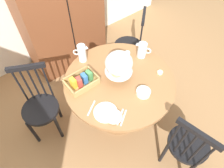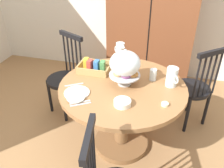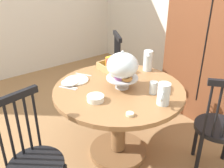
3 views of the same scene
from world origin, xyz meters
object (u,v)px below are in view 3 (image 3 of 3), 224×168
object	(u,v)px
windsor_chair_near_window	(218,129)
windsor_chair_facing_door	(34,164)
cereal_basket	(114,67)
drinking_glass	(153,88)
orange_juice_pitcher	(164,95)
china_plate_large	(77,80)
wooden_armoire	(221,37)
dining_table	(119,109)
pastry_stand_with_dome	(122,67)
milk_pitcher	(148,61)
butter_dish	(130,114)
windsor_chair_by_cabinet	(106,76)
china_plate_small	(70,82)
cereal_bowl	(96,98)

from	to	relation	value
windsor_chair_near_window	windsor_chair_facing_door	world-z (taller)	same
cereal_basket	drinking_glass	xyz separation A→B (m)	(0.58, -0.03, 0.01)
orange_juice_pitcher	windsor_chair_near_window	bearing A→B (deg)	59.89
orange_juice_pitcher	china_plate_large	bearing A→B (deg)	-156.78
windsor_chair_facing_door	china_plate_large	world-z (taller)	windsor_chair_facing_door
windsor_chair_near_window	china_plate_large	bearing A→B (deg)	-142.96
wooden_armoire	dining_table	world-z (taller)	wooden_armoire
pastry_stand_with_dome	cereal_basket	world-z (taller)	pastry_stand_with_dome
dining_table	milk_pitcher	bearing A→B (deg)	105.97
milk_pitcher	drinking_glass	size ratio (longest dim) A/B	1.88
drinking_glass	butter_dish	distance (m)	0.40
pastry_stand_with_dome	butter_dish	bearing A→B (deg)	-31.57
wooden_armoire	pastry_stand_with_dome	bearing A→B (deg)	-93.41
milk_pitcher	butter_dish	bearing A→B (deg)	-52.29
windsor_chair_near_window	butter_dish	distance (m)	0.87
windsor_chair_facing_door	milk_pitcher	distance (m)	1.42
windsor_chair_by_cabinet	butter_dish	xyz separation A→B (m)	(1.16, -0.62, 0.30)
windsor_chair_facing_door	wooden_armoire	bearing A→B (deg)	91.10
windsor_chair_by_cabinet	pastry_stand_with_dome	distance (m)	1.00
cereal_basket	china_plate_small	distance (m)	0.51
windsor_chair_near_window	cereal_basket	world-z (taller)	windsor_chair_near_window
orange_juice_pitcher	milk_pitcher	world-z (taller)	milk_pitcher
windsor_chair_facing_door	pastry_stand_with_dome	size ratio (longest dim) A/B	2.83
pastry_stand_with_dome	windsor_chair_facing_door	bearing A→B (deg)	-82.27
dining_table	windsor_chair_near_window	world-z (taller)	windsor_chair_near_window
orange_juice_pitcher	butter_dish	world-z (taller)	orange_juice_pitcher
pastry_stand_with_dome	china_plate_small	distance (m)	0.51
orange_juice_pitcher	drinking_glass	world-z (taller)	orange_juice_pitcher
windsor_chair_by_cabinet	pastry_stand_with_dome	world-z (taller)	pastry_stand_with_dome
windsor_chair_by_cabinet	cereal_basket	xyz separation A→B (m)	(0.44, -0.22, 0.33)
milk_pitcher	butter_dish	xyz separation A→B (m)	(0.53, -0.68, -0.08)
wooden_armoire	cereal_basket	xyz separation A→B (m)	(-0.42, -1.16, -0.20)
drinking_glass	dining_table	bearing A→B (deg)	-145.73
china_plate_small	windsor_chair_near_window	bearing A→B (deg)	40.68
pastry_stand_with_dome	butter_dish	size ratio (longest dim) A/B	5.73
pastry_stand_with_dome	windsor_chair_by_cabinet	bearing A→B (deg)	153.69
cereal_basket	cereal_bowl	bearing A→B (deg)	-50.78
cereal_basket	windsor_chair_near_window	bearing A→B (deg)	19.62
windsor_chair_near_window	china_plate_small	size ratio (longest dim) A/B	6.50
dining_table	cereal_basket	xyz separation A→B (m)	(-0.33, 0.20, 0.26)
windsor_chair_by_cabinet	windsor_chair_facing_door	world-z (taller)	same
windsor_chair_facing_door	china_plate_large	bearing A→B (deg)	126.89
cereal_bowl	dining_table	bearing A→B (deg)	101.91
drinking_glass	cereal_basket	bearing A→B (deg)	177.38
cereal_bowl	drinking_glass	distance (m)	0.49
windsor_chair_by_cabinet	drinking_glass	world-z (taller)	windsor_chair_by_cabinet
windsor_chair_by_cabinet	orange_juice_pitcher	size ratio (longest dim) A/B	5.45
windsor_chair_by_cabinet	pastry_stand_with_dome	size ratio (longest dim) A/B	2.83
windsor_chair_by_cabinet	orange_juice_pitcher	distance (m)	1.29
drinking_glass	china_plate_small	bearing A→B (deg)	-140.41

